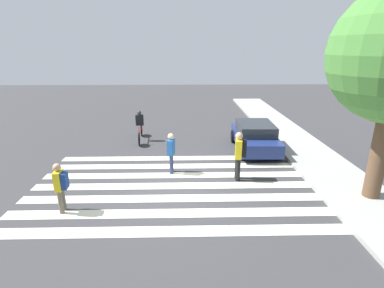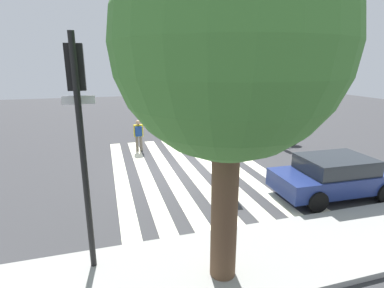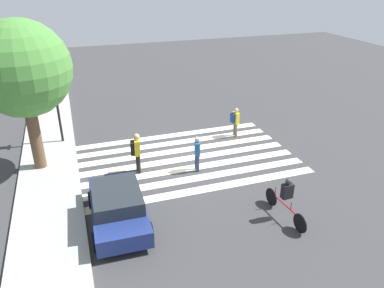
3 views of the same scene
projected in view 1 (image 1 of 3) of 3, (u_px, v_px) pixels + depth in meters
ground_plane at (172, 186)px, 10.88m from camera, size 60.00×60.00×0.00m
sidewalk_curb at (342, 182)px, 10.99m from camera, size 36.00×2.50×0.14m
crosswalk_stripes at (172, 186)px, 10.87m from camera, size 6.14×10.00×0.01m
pedestrian_adult_yellow_jacket at (239, 152)px, 11.09m from camera, size 0.55×0.48×1.86m
pedestrian_child_with_backpack at (61, 184)px, 8.91m from camera, size 0.45×0.38×1.58m
pedestrian_adult_tall_backpack at (171, 151)px, 11.73m from camera, size 0.49×0.31×1.64m
cyclist_near_curb at (140, 125)px, 15.83m from camera, size 2.45×0.41×1.64m
car_parked_dark_suv at (255, 136)px, 14.45m from camera, size 4.05×2.04×1.34m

